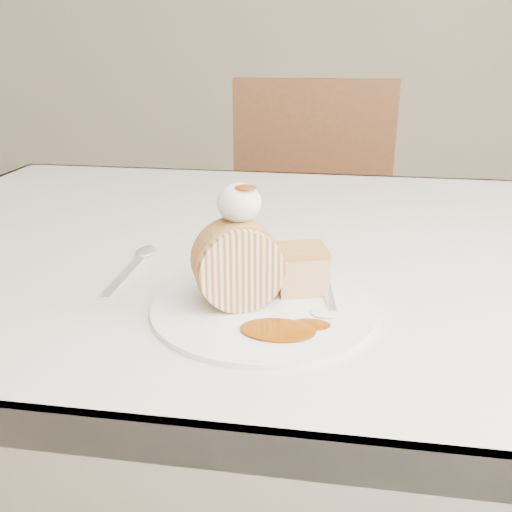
# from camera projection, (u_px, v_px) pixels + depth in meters

# --- Properties ---
(table) EXTENTS (1.40, 0.90, 0.75)m
(table) POSITION_uv_depth(u_px,v_px,m) (308.00, 295.00, 0.88)
(table) COLOR beige
(table) RESTS_ON ground
(chair_far) EXTENTS (0.46, 0.46, 0.93)m
(chair_far) POSITION_uv_depth(u_px,v_px,m) (311.00, 212.00, 1.75)
(chair_far) COLOR brown
(chair_far) RESTS_ON ground
(plate) EXTENTS (0.31, 0.31, 0.01)m
(plate) POSITION_uv_depth(u_px,v_px,m) (264.00, 307.00, 0.63)
(plate) COLOR white
(plate) RESTS_ON table
(roulade_slice) EXTENTS (0.10, 0.08, 0.09)m
(roulade_slice) POSITION_uv_depth(u_px,v_px,m) (238.00, 265.00, 0.61)
(roulade_slice) COLOR beige
(roulade_slice) RESTS_ON plate
(cake_chunk) EXTENTS (0.07, 0.06, 0.05)m
(cake_chunk) POSITION_uv_depth(u_px,v_px,m) (301.00, 272.00, 0.66)
(cake_chunk) COLOR tan
(cake_chunk) RESTS_ON plate
(whipped_cream) EXTENTS (0.05, 0.05, 0.04)m
(whipped_cream) POSITION_uv_depth(u_px,v_px,m) (239.00, 202.00, 0.60)
(whipped_cream) COLOR silver
(whipped_cream) RESTS_ON roulade_slice
(caramel_drizzle) EXTENTS (0.02, 0.02, 0.01)m
(caramel_drizzle) POSITION_uv_depth(u_px,v_px,m) (245.00, 183.00, 0.58)
(caramel_drizzle) COLOR #763604
(caramel_drizzle) RESTS_ON whipped_cream
(caramel_pool) EXTENTS (0.09, 0.07, 0.00)m
(caramel_pool) POSITION_uv_depth(u_px,v_px,m) (278.00, 330.00, 0.57)
(caramel_pool) COLOR #763604
(caramel_pool) RESTS_ON plate
(fork) EXTENTS (0.04, 0.15, 0.00)m
(fork) POSITION_uv_depth(u_px,v_px,m) (328.00, 291.00, 0.66)
(fork) COLOR silver
(fork) RESTS_ON plate
(spoon) EXTENTS (0.03, 0.16, 0.00)m
(spoon) POSITION_uv_depth(u_px,v_px,m) (124.00, 276.00, 0.71)
(spoon) COLOR silver
(spoon) RESTS_ON table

